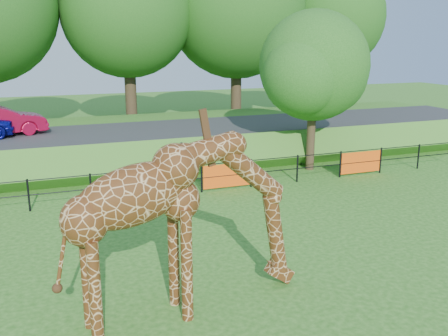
% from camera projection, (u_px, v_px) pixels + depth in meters
% --- Properties ---
extents(ground, '(90.00, 90.00, 0.00)m').
position_uv_depth(ground, '(229.00, 306.00, 10.66)').
color(ground, '#266118').
rests_on(ground, ground).
extents(giraffe, '(5.32, 1.61, 3.74)m').
position_uv_depth(giraffe, '(187.00, 226.00, 10.07)').
color(giraffe, '#532B11').
rests_on(giraffe, ground).
extents(perimeter_fence, '(28.07, 0.10, 1.10)m').
position_uv_depth(perimeter_fence, '(148.00, 183.00, 17.77)').
color(perimeter_fence, black).
rests_on(perimeter_fence, ground).
extents(embankment, '(40.00, 9.00, 1.30)m').
position_uv_depth(embankment, '(116.00, 142.00, 24.55)').
color(embankment, '#266118').
rests_on(embankment, ground).
extents(road, '(40.00, 5.00, 0.12)m').
position_uv_depth(road, '(120.00, 133.00, 23.01)').
color(road, '#2D2D30').
rests_on(road, embankment).
extents(visitor, '(0.60, 0.41, 1.59)m').
position_uv_depth(visitor, '(182.00, 162.00, 19.88)').
color(visitor, black).
rests_on(visitor, ground).
extents(tree_east, '(5.40, 4.71, 6.76)m').
position_uv_depth(tree_east, '(315.00, 70.00, 20.91)').
color(tree_east, black).
rests_on(tree_east, ground).
extents(bg_tree_line, '(37.30, 8.80, 11.82)m').
position_uv_depth(bg_tree_line, '(125.00, 10.00, 29.45)').
color(bg_tree_line, black).
rests_on(bg_tree_line, ground).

